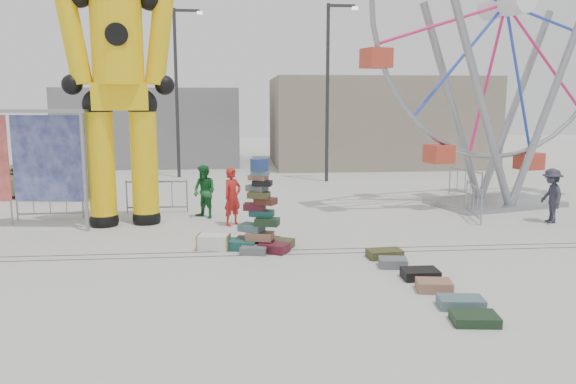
{
  "coord_description": "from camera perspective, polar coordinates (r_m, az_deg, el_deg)",
  "views": [
    {
      "loc": [
        -1.16,
        -12.69,
        3.76
      ],
      "look_at": [
        0.23,
        2.42,
        1.26
      ],
      "focal_mm": 35.0,
      "sensor_mm": 36.0,
      "label": 1
    }
  ],
  "objects": [
    {
      "name": "pedestrian_black",
      "position": [
        18.13,
        -14.25,
        -0.19
      ],
      "size": [
        1.0,
        0.98,
        1.68
      ],
      "primitive_type": "imported",
      "rotation": [
        0.0,
        0.0,
        2.38
      ],
      "color": "black",
      "rests_on": "ground"
    },
    {
      "name": "parked_suv",
      "position": [
        24.18,
        -24.02,
        1.16
      ],
      "size": [
        5.04,
        3.07,
        1.31
      ],
      "primitive_type": "imported",
      "rotation": [
        0.0,
        0.0,
        1.37
      ],
      "color": "tan",
      "rests_on": "ground"
    },
    {
      "name": "ground",
      "position": [
        13.29,
        -0.02,
        -7.08
      ],
      "size": [
        90.0,
        90.0,
        0.0
      ],
      "primitive_type": "plane",
      "color": "#9E9E99",
      "rests_on": "ground"
    },
    {
      "name": "row_case_5",
      "position": [
        10.28,
        18.44,
        -12.1
      ],
      "size": [
        0.83,
        0.63,
        0.17
      ],
      "primitive_type": "cube",
      "rotation": [
        0.0,
        0.0,
        -0.12
      ],
      "color": "#1C321D",
      "rests_on": "ground"
    },
    {
      "name": "pedestrian_red",
      "position": [
        16.95,
        -5.66,
        -0.48
      ],
      "size": [
        0.76,
        0.74,
        1.75
      ],
      "primitive_type": "imported",
      "rotation": [
        0.0,
        0.0,
        0.73
      ],
      "color": "#A41A17",
      "rests_on": "ground"
    },
    {
      "name": "ferris_wheel",
      "position": [
        21.44,
        21.12,
        15.02
      ],
      "size": [
        10.3,
        3.75,
        12.39
      ],
      "rotation": [
        0.0,
        0.0,
        0.28
      ],
      "color": "gray",
      "rests_on": "ground"
    },
    {
      "name": "building_right",
      "position": [
        33.72,
        8.84,
        7.11
      ],
      "size": [
        12.0,
        8.0,
        5.0
      ],
      "primitive_type": "cube",
      "color": "gray",
      "rests_on": "ground"
    },
    {
      "name": "row_case_1",
      "position": [
        13.06,
        10.61,
        -7.06
      ],
      "size": [
        0.69,
        0.56,
        0.21
      ],
      "primitive_type": "cube",
      "rotation": [
        0.0,
        0.0,
        -0.16
      ],
      "color": "slate",
      "rests_on": "ground"
    },
    {
      "name": "crash_test_dummy",
      "position": [
        17.45,
        -16.8,
        11.18
      ],
      "size": [
        3.36,
        1.47,
        8.41
      ],
      "rotation": [
        0.0,
        0.0,
        0.18
      ],
      "color": "black",
      "rests_on": "ground"
    },
    {
      "name": "lamp_post_right",
      "position": [
        26.05,
        4.24,
        10.92
      ],
      "size": [
        1.41,
        0.25,
        8.0
      ],
      "color": "#2D2D30",
      "rests_on": "ground"
    },
    {
      "name": "row_case_3",
      "position": [
        11.67,
        14.61,
        -9.19
      ],
      "size": [
        0.75,
        0.6,
        0.22
      ],
      "primitive_type": "cube",
      "rotation": [
        0.0,
        0.0,
        -0.16
      ],
      "color": "#9A664E",
      "rests_on": "ground"
    },
    {
      "name": "suitcase_tower",
      "position": [
        14.24,
        -2.86,
        -3.28
      ],
      "size": [
        1.82,
        1.5,
        2.32
      ],
      "rotation": [
        0.0,
        0.0,
        -0.4
      ],
      "color": "#1C544E",
      "rests_on": "ground"
    },
    {
      "name": "barricade_dummy_b",
      "position": [
        19.35,
        -23.04,
        -0.94
      ],
      "size": [
        2.0,
        0.18,
        1.1
      ],
      "primitive_type": null,
      "rotation": [
        0.0,
        0.0,
        0.04
      ],
      "color": "gray",
      "rests_on": "ground"
    },
    {
      "name": "row_case_2",
      "position": [
        12.36,
        13.29,
        -8.1
      ],
      "size": [
        0.76,
        0.54,
        0.21
      ],
      "primitive_type": "cube",
      "rotation": [
        0.0,
        0.0,
        -0.01
      ],
      "color": "black",
      "rests_on": "ground"
    },
    {
      "name": "barricade_dummy_c",
      "position": [
        19.35,
        -13.16,
        -0.44
      ],
      "size": [
        2.0,
        0.14,
        1.1
      ],
      "primitive_type": null,
      "rotation": [
        0.0,
        0.0,
        -0.02
      ],
      "color": "gray",
      "rests_on": "ground"
    },
    {
      "name": "steamer_trunk",
      "position": [
        14.4,
        -7.57,
        -5.09
      ],
      "size": [
        0.87,
        0.6,
        0.37
      ],
      "primitive_type": "cube",
      "rotation": [
        0.0,
        0.0,
        -0.18
      ],
      "color": "silver",
      "rests_on": "ground"
    },
    {
      "name": "barricade_wheel_front",
      "position": [
        18.83,
        18.34,
        -0.94
      ],
      "size": [
        0.45,
        1.99,
        1.1
      ],
      "primitive_type": null,
      "rotation": [
        0.0,
        0.0,
        1.39
      ],
      "color": "gray",
      "rests_on": "ground"
    },
    {
      "name": "lamp_post_left",
      "position": [
        27.84,
        -11.09,
        10.68
      ],
      "size": [
        1.41,
        0.25,
        8.0
      ],
      "color": "#2D2D30",
      "rests_on": "ground"
    },
    {
      "name": "track_line_near",
      "position": [
        13.86,
        -0.25,
        -6.36
      ],
      "size": [
        40.0,
        0.04,
        0.01
      ],
      "primitive_type": "cube",
      "color": "#47443F",
      "rests_on": "ground"
    },
    {
      "name": "pedestrian_grey",
      "position": [
        19.06,
        25.18,
        -0.34
      ],
      "size": [
        0.74,
        1.15,
        1.69
      ],
      "primitive_type": "imported",
      "rotation": [
        0.0,
        0.0,
        -1.68
      ],
      "color": "#272734",
      "rests_on": "ground"
    },
    {
      "name": "track_line_far",
      "position": [
        14.25,
        -0.39,
        -5.93
      ],
      "size": [
        40.0,
        0.04,
        0.01
      ],
      "primitive_type": "cube",
      "color": "#47443F",
      "rests_on": "ground"
    },
    {
      "name": "barricade_wheel_back",
      "position": [
        22.91,
        17.54,
        0.87
      ],
      "size": [
        0.58,
        1.96,
        1.1
      ],
      "primitive_type": null,
      "rotation": [
        0.0,
        0.0,
        -1.33
      ],
      "color": "gray",
      "rests_on": "ground"
    },
    {
      "name": "banner_scaffold",
      "position": [
        18.19,
        -26.49,
        4.79
      ],
      "size": [
        4.88,
        1.39,
        3.49
      ],
      "rotation": [
        0.0,
        0.0,
        -0.12
      ],
      "color": "gray",
      "rests_on": "ground"
    },
    {
      "name": "row_case_0",
      "position": [
        13.76,
        9.79,
        -6.2
      ],
      "size": [
        0.87,
        0.58,
        0.21
      ],
      "primitive_type": "cube",
      "rotation": [
        0.0,
        0.0,
        0.1
      ],
      "color": "#434221",
      "rests_on": "ground"
    },
    {
      "name": "row_case_4",
      "position": [
        10.92,
        17.15,
        -10.67
      ],
      "size": [
        0.87,
        0.58,
        0.2
      ],
      "primitive_type": "cube",
      "rotation": [
        0.0,
        0.0,
        -0.12
      ],
      "color": "slate",
      "rests_on": "ground"
    },
    {
      "name": "building_left",
      "position": [
        35.06,
        -13.25,
        6.57
      ],
      "size": [
        10.0,
        8.0,
        4.4
      ],
      "primitive_type": "cube",
      "color": "gray",
      "rests_on": "ground"
    },
    {
      "name": "pedestrian_green",
      "position": [
        18.14,
        -8.48,
        0.03
      ],
      "size": [
        1.05,
        1.03,
        1.7
      ],
      "primitive_type": "imported",
      "rotation": [
        0.0,
        0.0,
        -0.73
      ],
      "color": "#175F27",
      "rests_on": "ground"
    }
  ]
}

